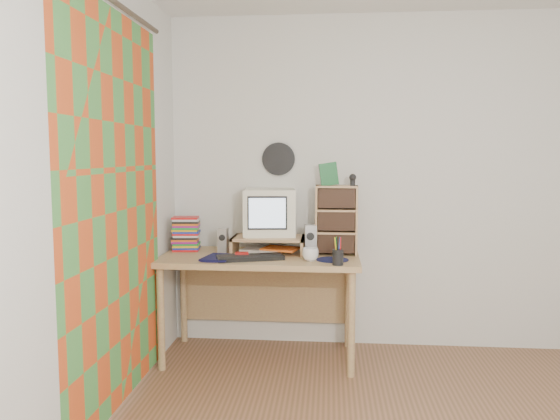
% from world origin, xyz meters
% --- Properties ---
extents(back_wall, '(3.50, 0.00, 3.50)m').
position_xyz_m(back_wall, '(0.00, 1.75, 1.25)').
color(back_wall, silver).
rests_on(back_wall, floor).
extents(left_wall, '(0.00, 3.50, 3.50)m').
position_xyz_m(left_wall, '(-1.75, 0.00, 1.25)').
color(left_wall, silver).
rests_on(left_wall, floor).
extents(curtain, '(0.00, 2.20, 2.20)m').
position_xyz_m(curtain, '(-1.71, 0.48, 1.15)').
color(curtain, '#CF4C1D').
rests_on(curtain, left_wall).
extents(wall_disc, '(0.25, 0.02, 0.25)m').
position_xyz_m(wall_disc, '(-0.93, 1.73, 1.43)').
color(wall_disc, black).
rests_on(wall_disc, back_wall).
extents(desk, '(1.40, 0.70, 0.75)m').
position_xyz_m(desk, '(-1.03, 1.44, 0.62)').
color(desk, tan).
rests_on(desk, floor).
extents(monitor_riser, '(0.52, 0.30, 0.12)m').
position_xyz_m(monitor_riser, '(-0.98, 1.48, 0.84)').
color(monitor_riser, tan).
rests_on(monitor_riser, desk).
extents(crt_monitor, '(0.40, 0.40, 0.34)m').
position_xyz_m(crt_monitor, '(-0.98, 1.53, 1.04)').
color(crt_monitor, silver).
rests_on(crt_monitor, monitor_riser).
extents(speaker_left, '(0.07, 0.07, 0.18)m').
position_xyz_m(speaker_left, '(-1.31, 1.46, 0.84)').
color(speaker_left, '#A4A4A9').
rests_on(speaker_left, desk).
extents(speaker_right, '(0.09, 0.09, 0.22)m').
position_xyz_m(speaker_right, '(-0.67, 1.42, 0.86)').
color(speaker_right, '#A4A4A9').
rests_on(speaker_right, desk).
extents(keyboard, '(0.48, 0.28, 0.03)m').
position_xyz_m(keyboard, '(-1.08, 1.21, 0.77)').
color(keyboard, black).
rests_on(keyboard, desk).
extents(dvd_stack, '(0.20, 0.15, 0.27)m').
position_xyz_m(dvd_stack, '(-1.60, 1.52, 0.88)').
color(dvd_stack, brown).
rests_on(dvd_stack, desk).
extents(cd_rack, '(0.30, 0.16, 0.49)m').
position_xyz_m(cd_rack, '(-0.49, 1.47, 1.00)').
color(cd_rack, tan).
rests_on(cd_rack, desk).
extents(mug, '(0.14, 0.14, 0.09)m').
position_xyz_m(mug, '(-0.67, 1.21, 0.79)').
color(mug, white).
rests_on(mug, desk).
extents(diary, '(0.26, 0.21, 0.05)m').
position_xyz_m(diary, '(-1.38, 1.22, 0.77)').
color(diary, '#0E0E36').
rests_on(diary, desk).
extents(mousepad, '(0.26, 0.26, 0.00)m').
position_xyz_m(mousepad, '(-0.52, 1.25, 0.75)').
color(mousepad, '#111439').
rests_on(mousepad, desk).
extents(pen_cup, '(0.07, 0.07, 0.14)m').
position_xyz_m(pen_cup, '(-0.48, 1.08, 0.82)').
color(pen_cup, black).
rests_on(pen_cup, desk).
extents(papers, '(0.34, 0.29, 0.04)m').
position_xyz_m(papers, '(-0.97, 1.49, 0.77)').
color(papers, white).
rests_on(papers, desk).
extents(red_box, '(0.10, 0.07, 0.04)m').
position_xyz_m(red_box, '(-1.14, 1.24, 0.77)').
color(red_box, '#B41613').
rests_on(red_box, desk).
extents(game_box, '(0.13, 0.05, 0.16)m').
position_xyz_m(game_box, '(-0.55, 1.47, 1.33)').
color(game_box, '#1B6030').
rests_on(game_box, cd_rack).
extents(webcam, '(0.05, 0.05, 0.08)m').
position_xyz_m(webcam, '(-0.38, 1.43, 1.29)').
color(webcam, black).
rests_on(webcam, cd_rack).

